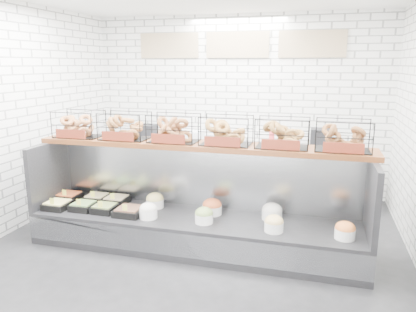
% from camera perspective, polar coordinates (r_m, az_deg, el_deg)
% --- Properties ---
extents(ground, '(5.50, 5.50, 0.00)m').
position_cam_1_polar(ground, '(4.84, -2.93, -14.14)').
color(ground, black).
rests_on(ground, ground).
extents(room_shell, '(5.02, 5.51, 3.01)m').
position_cam_1_polar(room_shell, '(4.89, -0.95, 11.24)').
color(room_shell, white).
rests_on(room_shell, ground).
extents(display_case, '(4.00, 0.90, 1.20)m').
position_cam_1_polar(display_case, '(5.01, -2.00, -9.06)').
color(display_case, black).
rests_on(display_case, ground).
extents(bagel_shelf, '(4.10, 0.50, 0.40)m').
position_cam_1_polar(bagel_shelf, '(4.88, -1.21, 3.32)').
color(bagel_shelf, '#512611').
rests_on(bagel_shelf, display_case).
extents(prep_counter, '(4.00, 0.60, 1.20)m').
position_cam_1_polar(prep_counter, '(6.88, 3.32, -1.68)').
color(prep_counter, '#93969B').
rests_on(prep_counter, ground).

